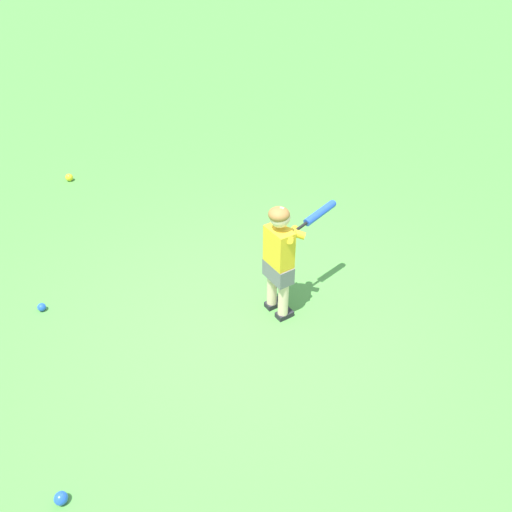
{
  "coord_description": "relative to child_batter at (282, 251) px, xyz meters",
  "views": [
    {
      "loc": [
        -2.01,
        -2.53,
        3.16
      ],
      "look_at": [
        0.35,
        0.39,
        0.45
      ],
      "focal_mm": 36.85,
      "sensor_mm": 36.0,
      "label": 1
    }
  ],
  "objects": [
    {
      "name": "ground_plane",
      "position": [
        -0.38,
        -0.09,
        -0.65
      ],
      "size": [
        40.0,
        40.0,
        0.0
      ],
      "primitive_type": "plane",
      "color": "#519942"
    },
    {
      "name": "play_ball_by_bucket",
      "position": [
        -0.46,
        3.58,
        -0.6
      ],
      "size": [
        0.1,
        0.1,
        0.1
      ],
      "primitive_type": "sphere",
      "color": "yellow",
      "rests_on": "ground"
    },
    {
      "name": "play_ball_near_batter",
      "position": [
        -2.23,
        -0.5,
        -0.61
      ],
      "size": [
        0.09,
        0.09,
        0.09
      ],
      "primitive_type": "sphere",
      "color": "blue",
      "rests_on": "ground"
    },
    {
      "name": "play_ball_midfield",
      "position": [
        -1.66,
        1.34,
        -0.61
      ],
      "size": [
        0.07,
        0.07,
        0.07
      ],
      "primitive_type": "sphere",
      "color": "blue",
      "rests_on": "ground"
    },
    {
      "name": "child_batter",
      "position": [
        0.0,
        0.0,
        0.0
      ],
      "size": [
        0.77,
        0.33,
        1.08
      ],
      "color": "#232328",
      "rests_on": "ground"
    }
  ]
}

